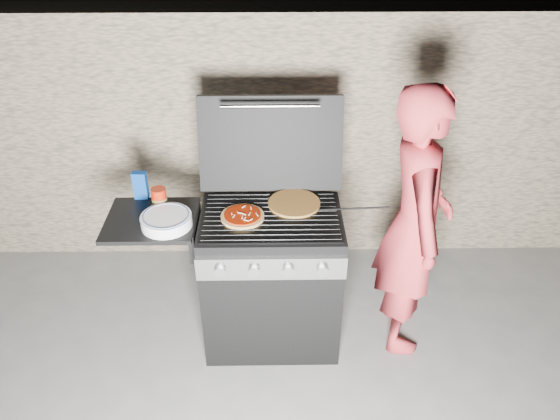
{
  "coord_description": "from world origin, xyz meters",
  "views": [
    {
      "loc": [
        0.01,
        -2.52,
        2.61
      ],
      "look_at": [
        0.05,
        0.0,
        0.95
      ],
      "focal_mm": 35.0,
      "sensor_mm": 36.0,
      "label": 1
    }
  ],
  "objects_px": {
    "pizza_topped": "(242,216)",
    "person": "(414,224)",
    "sauce_jar": "(159,199)",
    "gas_grill": "(230,279)"
  },
  "relations": [
    {
      "from": "sauce_jar",
      "to": "person",
      "type": "distance_m",
      "value": 1.45
    },
    {
      "from": "gas_grill",
      "to": "person",
      "type": "bearing_deg",
      "value": 0.58
    },
    {
      "from": "gas_grill",
      "to": "sauce_jar",
      "type": "distance_m",
      "value": 0.65
    },
    {
      "from": "pizza_topped",
      "to": "person",
      "type": "distance_m",
      "value": 0.98
    },
    {
      "from": "person",
      "to": "sauce_jar",
      "type": "bearing_deg",
      "value": 89.98
    },
    {
      "from": "gas_grill",
      "to": "sauce_jar",
      "type": "relative_size",
      "value": 10.37
    },
    {
      "from": "pizza_topped",
      "to": "sauce_jar",
      "type": "bearing_deg",
      "value": 166.05
    },
    {
      "from": "pizza_topped",
      "to": "person",
      "type": "bearing_deg",
      "value": 1.6
    },
    {
      "from": "pizza_topped",
      "to": "sauce_jar",
      "type": "distance_m",
      "value": 0.49
    },
    {
      "from": "gas_grill",
      "to": "sauce_jar",
      "type": "xyz_separation_m",
      "value": [
        -0.38,
        0.1,
        0.51
      ]
    }
  ]
}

